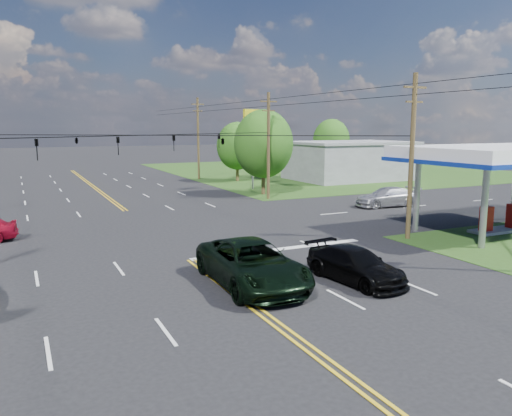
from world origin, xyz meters
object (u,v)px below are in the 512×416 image
retail_ne (350,162)px  pole_se (412,155)px  suv_black (355,265)px  pole_ne (268,145)px  pole_right_far (198,138)px  tree_far_r (331,140)px  tree_right_a (263,144)px  tree_right_b (237,146)px  gas_canopy (505,157)px  pickup_dkgreen (252,264)px

retail_ne → pole_se: bearing=-120.4°
suv_black → pole_ne: bearing=64.5°
pole_right_far → tree_far_r: 21.10m
suv_black → tree_right_a: bearing=64.5°
pole_ne → tree_right_b: (3.50, 15.00, -0.70)m
pole_se → gas_canopy: bearing=-8.7°
retail_ne → pole_ne: 20.43m
tree_right_a → tree_far_r: (20.00, 18.00, -0.33)m
tree_far_r → pickup_dkgreen: 54.19m
pole_ne → suv_black: size_ratio=1.93×
tree_right_b → pickup_dkgreen: tree_right_b is taller
retail_ne → pickup_dkgreen: 43.82m
pole_right_far → suv_black: (-7.75, -42.28, -4.45)m
pole_se → pickup_dkgreen: bearing=-162.0°
retail_ne → tree_right_a: 18.09m
pole_se → tree_far_r: (21.00, 39.00, -0.37)m
gas_canopy → suv_black: (-14.25, -4.28, -4.00)m
gas_canopy → pole_ne: 20.08m
gas_canopy → tree_right_b: (-3.00, 34.00, -0.49)m
tree_right_a → tree_far_r: tree_right_a is taller
pole_se → pole_right_far: (0.00, 37.00, 0.25)m
pole_ne → pickup_dkgreen: pole_ne is taller
pickup_dkgreen → suv_black: 4.43m
pole_se → pole_right_far: 37.00m
tree_right_a → gas_canopy: bearing=-76.0°
pole_se → pickup_dkgreen: size_ratio=1.43×
tree_right_b → tree_right_a: bearing=-101.8°
pole_se → suv_black: 10.28m
gas_canopy → pole_ne: bearing=108.9°
tree_right_b → suv_black: bearing=-106.4°
gas_canopy → pole_right_far: (-6.50, 38.00, 0.46)m
gas_canopy → tree_right_a: bearing=104.0°
retail_ne → tree_far_r: 11.02m
tree_right_a → tree_right_b: tree_right_a is taller
pole_ne → tree_far_r: bearing=45.0°
tree_right_a → pickup_dkgreen: size_ratio=1.23×
pole_ne → tree_right_b: bearing=76.9°
tree_right_b → pole_right_far: bearing=131.2°
suv_black → tree_far_r: bearing=49.9°
tree_right_b → suv_black: tree_right_b is taller
pole_se → tree_right_a: 21.02m
pickup_dkgreen → suv_black: (4.20, -1.41, -0.21)m
pole_right_far → pickup_dkgreen: 42.80m
suv_black → retail_ne: bearing=47.1°
retail_ne → pole_right_far: pole_right_far is taller
pole_right_far → suv_black: 43.22m
pole_right_far → tree_right_a: size_ratio=1.22×
pickup_dkgreen → suv_black: size_ratio=1.35×
pole_se → suv_black: size_ratio=1.93×
retail_ne → gas_canopy: bearing=-109.3°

